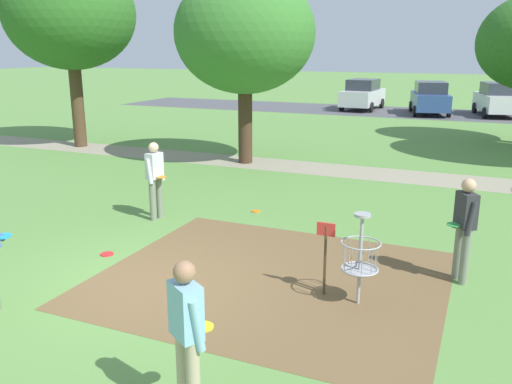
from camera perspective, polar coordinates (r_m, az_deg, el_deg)
The scene contains 15 objects.
ground_plane at distance 8.86m, azimuth -12.32°, elevation -9.59°, with size 160.00×160.00×0.00m, color #5B8942.
dirt_tee_pad at distance 8.87m, azimuth 1.64°, elevation -9.17°, with size 5.47×4.74×0.01m, color brown.
disc_golf_basket at distance 7.93m, azimuth 10.64°, elevation -6.59°, with size 0.98×0.58×1.39m.
player_throwing at distance 11.79m, azimuth -10.70°, elevation 1.67°, with size 0.42×0.48×1.71m.
player_waiting_left at distance 9.05m, azimuth 21.32°, elevation -3.22°, with size 0.45×0.49×1.71m.
player_waiting_right at distance 5.43m, azimuth -7.37°, elevation -14.56°, with size 0.48×0.45×1.71m.
frisbee_near_basket at distance 12.36m, azimuth -0.00°, elevation -2.05°, with size 0.21×0.21×0.02m, color orange.
frisbee_far_right at distance 10.21m, azimuth -15.58°, elevation -6.38°, with size 0.24×0.24×0.02m, color red.
tree_near_left at distance 21.52m, azimuth -19.21°, elevation 17.45°, with size 4.72×4.72×6.88m.
tree_mid_left at distance 17.34m, azimuth -1.20°, elevation 16.49°, with size 4.40×4.40×5.97m.
parking_lot_strip at distance 33.15m, azimuth 15.10°, elevation 8.21°, with size 36.00×6.00×0.01m, color #4C4C51.
parked_car_leftmost at distance 33.99m, azimuth 11.29°, elevation 10.15°, with size 2.14×4.29×1.84m.
parked_car_center_left at distance 32.47m, azimuth 18.03°, elevation 9.50°, with size 2.67×4.49×1.84m.
parked_car_center_right at distance 33.01m, azimuth 24.34°, elevation 8.99°, with size 2.72×4.50×1.84m.
gravel_path at distance 16.93m, azimuth 6.31°, elevation 2.53°, with size 40.00×1.79×0.00m, color gray.
Camera 1 is at (4.85, -6.47, 3.64)m, focal length 37.57 mm.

